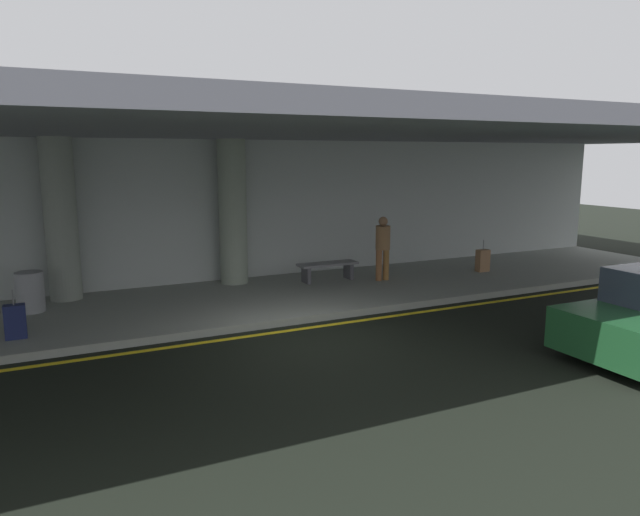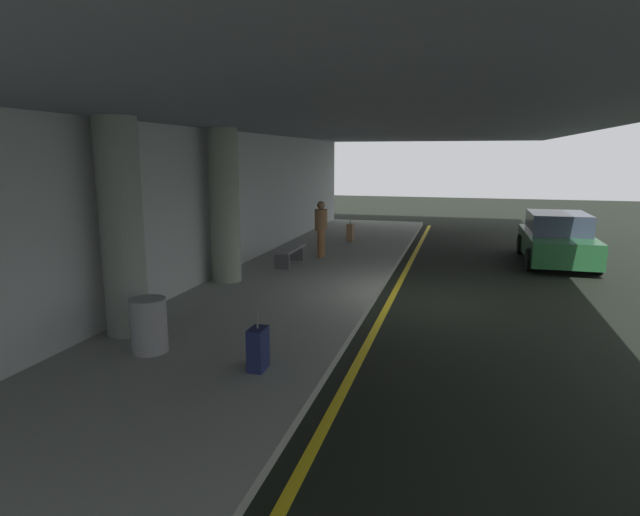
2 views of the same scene
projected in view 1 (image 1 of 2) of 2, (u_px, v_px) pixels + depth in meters
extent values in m
plane|color=black|center=(312.00, 339.00, 10.88)|extent=(60.00, 60.00, 0.00)
cube|color=gray|center=(256.00, 299.00, 13.62)|extent=(26.00, 4.20, 0.15)
cube|color=yellow|center=(297.00, 329.00, 11.50)|extent=(26.00, 0.14, 0.01)
cylinder|color=gray|center=(61.00, 220.00, 13.03)|extent=(0.71, 0.71, 3.65)
cylinder|color=gray|center=(233.00, 212.00, 14.74)|extent=(0.71, 0.71, 3.65)
cube|color=gray|center=(260.00, 129.00, 12.50)|extent=(28.00, 13.20, 0.30)
cube|color=#AFB7B4|center=(226.00, 213.00, 15.29)|extent=(26.00, 0.30, 3.80)
cylinder|color=black|center=(576.00, 334.00, 10.13)|extent=(0.64, 0.22, 0.64)
cylinder|color=brown|center=(379.00, 265.00, 15.22)|extent=(0.16, 0.16, 0.82)
cylinder|color=olive|center=(386.00, 265.00, 15.32)|extent=(0.16, 0.16, 0.82)
cylinder|color=olive|center=(383.00, 238.00, 15.14)|extent=(0.38, 0.38, 0.62)
sphere|color=#8C6647|center=(383.00, 221.00, 15.07)|extent=(0.24, 0.24, 0.24)
cube|color=#946A46|center=(483.00, 261.00, 16.45)|extent=(0.36, 0.22, 0.62)
cylinder|color=slate|center=(483.00, 245.00, 16.37)|extent=(0.02, 0.02, 0.28)
cube|color=#19214C|center=(15.00, 322.00, 10.41)|extent=(0.36, 0.22, 0.62)
cylinder|color=slate|center=(13.00, 297.00, 10.33)|extent=(0.02, 0.02, 0.28)
cube|color=slate|center=(328.00, 264.00, 15.19)|extent=(1.60, 0.50, 0.06)
cube|color=#4C4C51|center=(306.00, 275.00, 14.97)|extent=(0.10, 0.40, 0.42)
cube|color=#4C4C51|center=(349.00, 271.00, 15.50)|extent=(0.10, 0.40, 0.42)
cylinder|color=gray|center=(30.00, 292.00, 12.19)|extent=(0.56, 0.56, 0.85)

